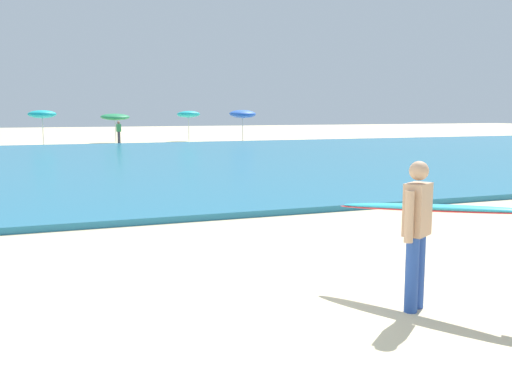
# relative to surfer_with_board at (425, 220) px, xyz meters

# --- Properties ---
(ground_plane) EXTENTS (160.00, 160.00, 0.00)m
(ground_plane) POSITION_rel_surfer_with_board_xyz_m (-2.40, 0.60, -1.03)
(ground_plane) COLOR beige
(sea) EXTENTS (120.00, 28.00, 0.14)m
(sea) POSITION_rel_surfer_with_board_xyz_m (-2.40, 19.98, -0.96)
(sea) COLOR teal
(sea) RESTS_ON ground
(surfer_with_board) EXTENTS (1.57, 2.31, 1.73)m
(surfer_with_board) POSITION_rel_surfer_with_board_xyz_m (0.00, 0.00, 0.00)
(surfer_with_board) COLOR #284CA3
(surfer_with_board) RESTS_ON ground
(beach_umbrella_2) EXTENTS (1.84, 1.85, 2.35)m
(beach_umbrella_2) POSITION_rel_surfer_with_board_xyz_m (-3.69, 36.04, 1.04)
(beach_umbrella_2) COLOR beige
(beach_umbrella_2) RESTS_ON ground
(beach_umbrella_3) EXTENTS (2.06, 2.09, 2.15)m
(beach_umbrella_3) POSITION_rel_surfer_with_board_xyz_m (1.26, 37.13, 0.83)
(beach_umbrella_3) COLOR beige
(beach_umbrella_3) RESTS_ON ground
(beach_umbrella_4) EXTENTS (1.74, 1.76, 2.32)m
(beach_umbrella_4) POSITION_rel_surfer_with_board_xyz_m (6.77, 37.47, 1.01)
(beach_umbrella_4) COLOR beige
(beach_umbrella_4) RESTS_ON ground
(beach_umbrella_5) EXTENTS (2.00, 2.03, 2.41)m
(beach_umbrella_5) POSITION_rel_surfer_with_board_xyz_m (10.50, 35.71, 1.03)
(beach_umbrella_5) COLOR beige
(beach_umbrella_5) RESTS_ON ground
(beachgoer_near_row_left) EXTENTS (0.32, 0.20, 1.58)m
(beachgoer_near_row_left) POSITION_rel_surfer_with_board_xyz_m (1.31, 35.86, -0.18)
(beachgoer_near_row_left) COLOR #383842
(beachgoer_near_row_left) RESTS_ON ground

